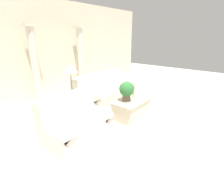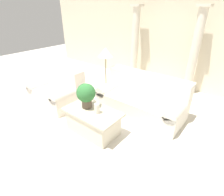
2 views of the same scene
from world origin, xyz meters
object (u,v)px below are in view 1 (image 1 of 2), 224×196
Objects in this scene: sofa_long at (104,92)px; potted_plant at (127,90)px; floor_lamp at (70,71)px; loveseat at (74,123)px; coffee_table at (132,108)px.

potted_plant is (-0.56, -1.24, 0.44)m from sofa_long.
floor_lamp is (-0.62, 1.33, 0.39)m from potted_plant.
sofa_long is at bearing 25.21° from loveseat.
sofa_long is at bearing -4.34° from floor_lamp.
floor_lamp reaches higher than potted_plant.
coffee_table is (1.60, -0.36, -0.10)m from loveseat.
floor_lamp is (0.78, 1.02, 0.82)m from loveseat.
floor_lamp reaches higher than loveseat.
loveseat is at bearing 167.54° from potted_plant.
sofa_long is 1.79× the size of coffee_table.
sofa_long is 2.18m from loveseat.
sofa_long is 1.48× the size of floor_lamp.
loveseat is 1.14× the size of coffee_table.
potted_plant reaches higher than loveseat.
sofa_long and loveseat have the same top height.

